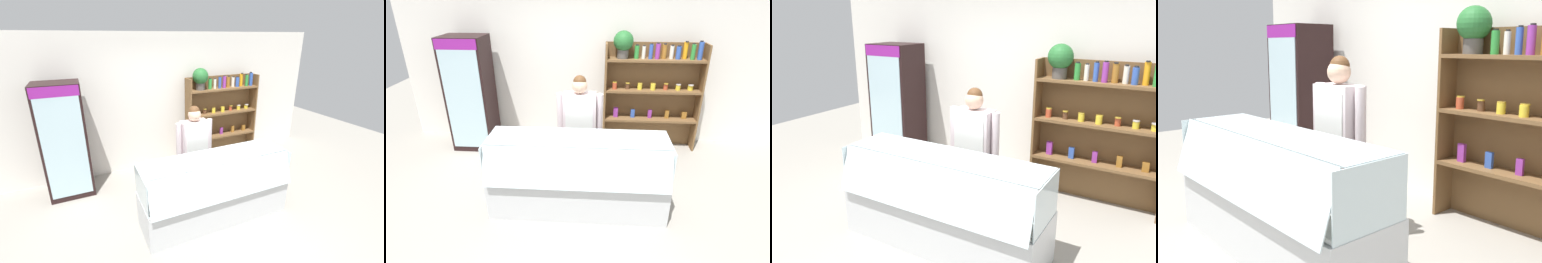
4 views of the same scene
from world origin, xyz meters
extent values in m
plane|color=gray|center=(0.00, 0.00, 0.00)|extent=(12.00, 12.00, 0.00)
cube|color=white|center=(0.00, 2.06, 1.35)|extent=(6.80, 0.10, 2.70)
cube|color=black|center=(-2.08, 1.60, 0.97)|extent=(0.70, 0.58, 1.95)
cube|color=silver|center=(-2.08, 1.30, 0.97)|extent=(0.62, 0.01, 1.75)
cube|color=#8C1E8C|center=(-2.08, 1.30, 1.86)|extent=(0.66, 0.01, 0.16)
cylinder|color=#9E6623|center=(-2.27, 1.37, 0.36)|extent=(0.06, 0.06, 0.21)
cylinder|color=#3356B2|center=(-2.08, 1.37, 0.34)|extent=(0.06, 0.06, 0.19)
cylinder|color=red|center=(-1.89, 1.37, 0.33)|extent=(0.05, 0.05, 0.15)
cylinder|color=red|center=(-2.27, 1.37, 0.86)|extent=(0.06, 0.06, 0.18)
cylinder|color=purple|center=(-2.08, 1.37, 0.87)|extent=(0.06, 0.06, 0.21)
cylinder|color=red|center=(-1.89, 1.37, 0.85)|extent=(0.07, 0.07, 0.16)
cylinder|color=#3356B2|center=(-2.27, 1.37, 1.37)|extent=(0.07, 0.07, 0.17)
cylinder|color=orange|center=(-2.08, 1.37, 1.39)|extent=(0.06, 0.06, 0.21)
cylinder|color=red|center=(-1.89, 1.37, 1.37)|extent=(0.07, 0.07, 0.17)
cube|color=brown|center=(1.02, 1.85, 0.92)|extent=(1.62, 0.02, 1.84)
cube|color=brown|center=(0.22, 1.71, 0.92)|extent=(0.03, 0.28, 1.84)
cube|color=brown|center=(1.02, 1.71, 0.55)|extent=(1.56, 0.28, 0.04)
cube|color=brown|center=(1.02, 1.71, 1.07)|extent=(1.56, 0.28, 0.04)
cube|color=brown|center=(1.02, 1.71, 1.58)|extent=(1.56, 0.28, 0.04)
cylinder|color=#4C4742|center=(0.48, 1.71, 1.67)|extent=(0.18, 0.18, 0.14)
sphere|color=#26662D|center=(0.48, 1.71, 1.87)|extent=(0.32, 0.32, 0.32)
cylinder|color=#2D8C38|center=(0.70, 1.71, 1.70)|extent=(0.07, 0.07, 0.20)
cylinder|color=black|center=(0.70, 1.71, 1.81)|extent=(0.05, 0.05, 0.02)
cylinder|color=silver|center=(0.82, 1.71, 1.70)|extent=(0.06, 0.06, 0.20)
cylinder|color=black|center=(0.82, 1.71, 1.80)|extent=(0.04, 0.04, 0.02)
cylinder|color=#3356B2|center=(0.93, 1.70, 1.71)|extent=(0.06, 0.06, 0.23)
cylinder|color=black|center=(0.93, 1.71, 1.83)|extent=(0.04, 0.04, 0.02)
cylinder|color=purple|center=(1.03, 1.70, 1.72)|extent=(0.07, 0.07, 0.24)
cylinder|color=black|center=(1.03, 1.71, 1.85)|extent=(0.05, 0.05, 0.02)
cylinder|color=#9E6623|center=(1.14, 1.73, 1.71)|extent=(0.08, 0.08, 0.23)
cylinder|color=black|center=(1.14, 1.71, 1.83)|extent=(0.05, 0.05, 0.02)
cylinder|color=silver|center=(1.26, 1.73, 1.70)|extent=(0.07, 0.07, 0.21)
cylinder|color=black|center=(1.26, 1.71, 1.81)|extent=(0.04, 0.04, 0.02)
cylinder|color=#3356B2|center=(1.36, 1.71, 1.70)|extent=(0.08, 0.08, 0.20)
cylinder|color=black|center=(1.36, 1.71, 1.81)|extent=(0.05, 0.05, 0.02)
cylinder|color=orange|center=(1.47, 1.74, 1.73)|extent=(0.07, 0.07, 0.26)
cylinder|color=black|center=(1.47, 1.71, 1.87)|extent=(0.05, 0.05, 0.02)
cylinder|color=#BF4C2D|center=(0.38, 1.70, 1.14)|extent=(0.08, 0.08, 0.11)
cylinder|color=gold|center=(0.38, 1.71, 1.20)|extent=(0.08, 0.08, 0.01)
cylinder|color=brown|center=(0.60, 1.72, 1.13)|extent=(0.07, 0.07, 0.10)
cylinder|color=gold|center=(0.60, 1.71, 1.19)|extent=(0.07, 0.07, 0.01)
cylinder|color=yellow|center=(0.80, 1.71, 1.13)|extent=(0.08, 0.08, 0.10)
cylinder|color=gold|center=(0.80, 1.71, 1.19)|extent=(0.08, 0.08, 0.01)
cylinder|color=yellow|center=(1.02, 1.70, 1.13)|extent=(0.08, 0.08, 0.10)
cylinder|color=gold|center=(1.02, 1.71, 1.19)|extent=(0.08, 0.08, 0.01)
cylinder|color=#BF4C2D|center=(1.23, 1.73, 1.13)|extent=(0.07, 0.07, 0.10)
cylinder|color=gold|center=(1.23, 1.71, 1.19)|extent=(0.07, 0.07, 0.01)
cylinder|color=yellow|center=(1.44, 1.72, 1.13)|extent=(0.08, 0.08, 0.09)
cylinder|color=silver|center=(1.44, 1.71, 1.18)|extent=(0.08, 0.08, 0.01)
cylinder|color=yellow|center=(1.64, 1.73, 1.13)|extent=(0.09, 0.09, 0.08)
cylinder|color=silver|center=(1.64, 1.71, 1.17)|extent=(0.09, 0.09, 0.01)
cube|color=purple|center=(0.43, 1.71, 0.66)|extent=(0.08, 0.05, 0.18)
cube|color=#3356B2|center=(0.72, 1.71, 0.65)|extent=(0.07, 0.04, 0.15)
cube|color=purple|center=(1.02, 1.71, 0.64)|extent=(0.06, 0.04, 0.15)
cube|color=#9E6623|center=(1.31, 1.71, 0.64)|extent=(0.07, 0.04, 0.14)
cube|color=#9E6623|center=(1.61, 1.71, 0.63)|extent=(0.08, 0.05, 0.12)
cube|color=silver|center=(-0.12, -0.04, 0.28)|extent=(2.21, 0.67, 0.55)
cube|color=white|center=(-0.12, -0.04, 0.57)|extent=(2.15, 0.61, 0.03)
cube|color=silver|center=(-0.12, -0.35, 0.78)|extent=(2.17, 0.16, 0.47)
cube|color=silver|center=(-0.12, 0.01, 1.00)|extent=(2.17, 0.51, 0.01)
cube|color=silver|center=(-1.22, -0.04, 0.78)|extent=(0.01, 0.63, 0.45)
cube|color=silver|center=(0.97, -0.04, 0.78)|extent=(0.01, 0.63, 0.45)
cube|color=tan|center=(-1.02, 0.04, 0.61)|extent=(0.17, 0.13, 0.05)
cube|color=white|center=(-1.02, -0.16, 0.61)|extent=(0.05, 0.03, 0.02)
cube|color=beige|center=(-0.72, 0.04, 0.61)|extent=(0.16, 0.11, 0.06)
cube|color=white|center=(-0.72, -0.16, 0.61)|extent=(0.05, 0.03, 0.02)
cube|color=beige|center=(-0.42, 0.04, 0.61)|extent=(0.16, 0.11, 0.05)
cube|color=white|center=(-0.42, -0.16, 0.61)|extent=(0.05, 0.03, 0.02)
cube|color=beige|center=(-0.12, 0.04, 0.61)|extent=(0.16, 0.13, 0.05)
cube|color=white|center=(-0.12, -0.16, 0.61)|extent=(0.05, 0.03, 0.02)
cube|color=beige|center=(0.18, 0.04, 0.61)|extent=(0.16, 0.11, 0.06)
cube|color=white|center=(0.18, -0.16, 0.61)|extent=(0.05, 0.03, 0.02)
cube|color=beige|center=(0.47, 0.04, 0.61)|extent=(0.16, 0.13, 0.04)
cube|color=white|center=(0.47, -0.16, 0.61)|extent=(0.05, 0.03, 0.02)
cube|color=beige|center=(0.77, 0.04, 0.61)|extent=(0.16, 0.11, 0.05)
cube|color=white|center=(0.77, -0.16, 0.61)|extent=(0.05, 0.03, 0.02)
cylinder|color=tan|center=(-1.05, -0.14, 0.65)|extent=(0.19, 0.16, 0.14)
cylinder|color=#C1706B|center=(-0.83, -0.14, 0.66)|extent=(0.20, 0.16, 0.15)
cylinder|color=white|center=(0.43, -0.12, 0.68)|extent=(0.07, 0.07, 0.18)
cylinder|color=white|center=(0.53, -0.12, 0.68)|extent=(0.07, 0.07, 0.19)
cylinder|color=#2D2D38|center=(-0.24, 0.64, 0.37)|extent=(0.13, 0.13, 0.74)
cylinder|color=#2D2D38|center=(-0.05, 0.64, 0.37)|extent=(0.13, 0.13, 0.74)
cube|color=silver|center=(-0.14, 0.64, 1.04)|extent=(0.44, 0.24, 0.61)
cube|color=white|center=(-0.14, 0.52, 0.71)|extent=(0.37, 0.01, 1.14)
cylinder|color=silver|center=(-0.42, 0.64, 1.07)|extent=(0.09, 0.09, 0.55)
cylinder|color=silver|center=(0.13, 0.64, 1.07)|extent=(0.09, 0.09, 0.55)
sphere|color=#D8AD8E|center=(-0.14, 0.64, 1.45)|extent=(0.21, 0.21, 0.21)
sphere|color=brown|center=(-0.14, 0.65, 1.50)|extent=(0.18, 0.18, 0.18)
camera|label=1|loc=(-1.79, -2.87, 2.62)|focal=24.00mm
camera|label=2|loc=(0.09, -3.20, 2.63)|focal=28.00mm
camera|label=3|loc=(1.84, -2.95, 2.35)|focal=35.00mm
camera|label=4|loc=(2.71, -1.76, 1.67)|focal=40.00mm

